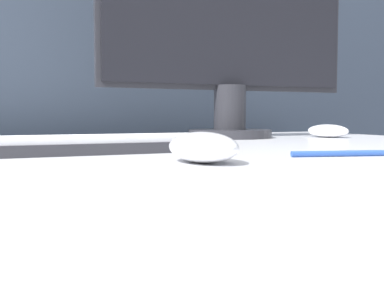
{
  "coord_description": "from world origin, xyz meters",
  "views": [
    {
      "loc": [
        -0.16,
        -0.63,
        0.79
      ],
      "look_at": [
        0.05,
        -0.13,
        0.75
      ],
      "focal_mm": 42.0,
      "sensor_mm": 36.0,
      "label": 1
    }
  ],
  "objects_px": {
    "computer_mouse_near": "(203,147)",
    "keyboard": "(100,144)",
    "monitor": "(230,20)",
    "computer_mouse_far": "(328,131)"
  },
  "relations": [
    {
      "from": "keyboard",
      "to": "computer_mouse_near",
      "type": "bearing_deg",
      "value": -68.91
    },
    {
      "from": "monitor",
      "to": "computer_mouse_far",
      "type": "xyz_separation_m",
      "value": [
        0.23,
        -0.09,
        -0.27
      ]
    },
    {
      "from": "keyboard",
      "to": "monitor",
      "type": "relative_size",
      "value": 0.56
    },
    {
      "from": "computer_mouse_near",
      "to": "monitor",
      "type": "distance_m",
      "value": 0.64
    },
    {
      "from": "computer_mouse_far",
      "to": "computer_mouse_near",
      "type": "bearing_deg",
      "value": -160.39
    },
    {
      "from": "computer_mouse_near",
      "to": "monitor",
      "type": "relative_size",
      "value": 0.18
    },
    {
      "from": "keyboard",
      "to": "computer_mouse_far",
      "type": "distance_m",
      "value": 0.64
    },
    {
      "from": "monitor",
      "to": "computer_mouse_far",
      "type": "bearing_deg",
      "value": -21.25
    },
    {
      "from": "computer_mouse_near",
      "to": "keyboard",
      "type": "xyz_separation_m",
      "value": [
        -0.08,
        0.2,
        -0.01
      ]
    },
    {
      "from": "computer_mouse_far",
      "to": "monitor",
      "type": "bearing_deg",
      "value": 140.15
    }
  ]
}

